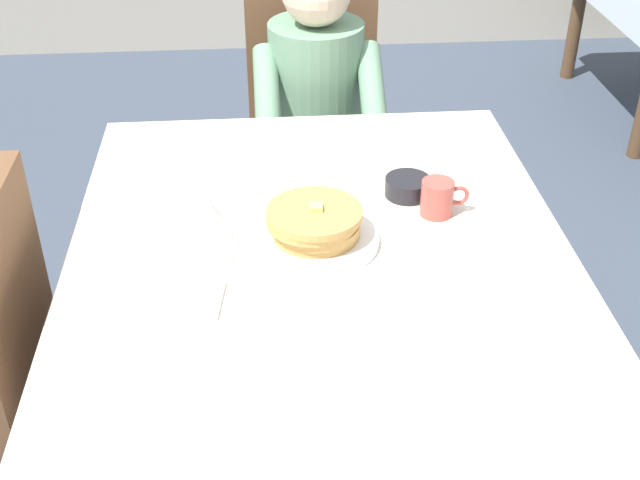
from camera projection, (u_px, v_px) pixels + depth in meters
name	position (u px, v px, depth m)	size (l,w,h in m)	color
dining_table_main	(323.00, 301.00, 1.79)	(1.12, 1.52, 0.74)	silver
chair_diner	(314.00, 120.00, 2.83)	(0.44, 0.45, 0.93)	brown
diner_person	(317.00, 101.00, 2.63)	(0.40, 0.43, 1.12)	gray
plate_breakfast	(316.00, 239.00, 1.81)	(0.28, 0.28, 0.02)	white
breakfast_stack	(315.00, 222.00, 1.79)	(0.21, 0.21, 0.08)	tan
cup_coffee	(438.00, 198.00, 1.89)	(0.11, 0.08, 0.08)	#B24C42
bowl_butter	(408.00, 187.00, 1.98)	(0.11, 0.11, 0.04)	black
syrup_pitcher	(207.00, 208.00, 1.87)	(0.08, 0.08, 0.07)	silver
fork_left_of_plate	(229.00, 250.00, 1.79)	(0.18, 0.01, 0.01)	silver
knife_right_of_plate	(402.00, 243.00, 1.81)	(0.20, 0.01, 0.01)	silver
spoon_near_edge	(342.00, 344.00, 1.53)	(0.15, 0.01, 0.01)	silver
napkin_folded	(179.00, 300.00, 1.64)	(0.17, 0.12, 0.01)	white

